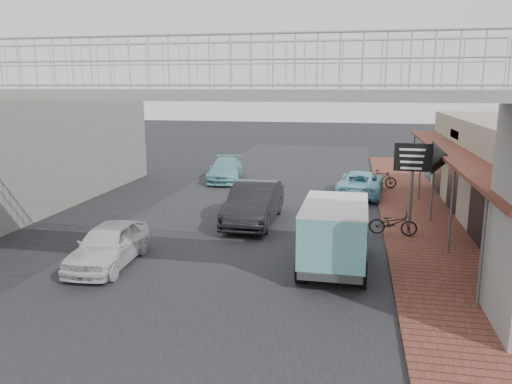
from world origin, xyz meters
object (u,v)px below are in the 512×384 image
at_px(dark_sedan, 254,203).
at_px(angkot_far, 225,170).
at_px(motorcycle_far, 382,179).
at_px(angkot_van, 335,226).
at_px(arrow_sign, 438,159).
at_px(white_hatchback, 108,245).
at_px(angkot_curb, 360,183).
at_px(motorcycle_near, 393,223).

bearing_deg(dark_sedan, angkot_far, 111.93).
relative_size(angkot_far, motorcycle_far, 2.83).
xyz_separation_m(angkot_van, motorcycle_far, (1.92, 12.07, -0.72)).
relative_size(angkot_far, arrow_sign, 1.30).
distance_m(angkot_far, angkot_van, 14.56).
xyz_separation_m(white_hatchback, angkot_van, (6.68, 1.08, 0.65)).
height_order(angkot_curb, motorcycle_near, angkot_curb).
distance_m(white_hatchback, arrow_sign, 11.36).
xyz_separation_m(dark_sedan, motorcycle_near, (5.25, -1.00, -0.26)).
distance_m(angkot_curb, arrow_sign, 7.34).
bearing_deg(motorcycle_near, angkot_curb, 12.45).
height_order(motorcycle_near, motorcycle_far, motorcycle_far).
bearing_deg(angkot_curb, white_hatchback, 61.42).
relative_size(dark_sedan, motorcycle_near, 2.89).
distance_m(angkot_van, motorcycle_far, 12.24).
bearing_deg(arrow_sign, angkot_far, 141.01).
xyz_separation_m(angkot_van, arrow_sign, (3.34, 3.82, 1.53)).
distance_m(motorcycle_near, motorcycle_far, 8.61).
height_order(angkot_van, motorcycle_far, angkot_van).
distance_m(dark_sedan, angkot_van, 5.58).
xyz_separation_m(angkot_van, motorcycle_near, (1.92, 3.46, -0.75)).
distance_m(angkot_curb, motorcycle_near, 6.99).
bearing_deg(angkot_far, motorcycle_near, -55.55).
height_order(white_hatchback, angkot_curb, white_hatchback).
bearing_deg(white_hatchback, motorcycle_near, 25.05).
bearing_deg(motorcycle_far, arrow_sign, -156.64).
xyz_separation_m(angkot_far, arrow_sign, (10.04, -9.08, 2.18)).
height_order(angkot_curb, angkot_van, angkot_van).
bearing_deg(motorcycle_far, motorcycle_near, -166.39).
relative_size(angkot_curb, angkot_van, 1.08).
height_order(motorcycle_near, arrow_sign, arrow_sign).
height_order(motorcycle_far, arrow_sign, arrow_sign).
bearing_deg(motorcycle_far, angkot_curb, 160.81).
bearing_deg(motorcycle_far, angkot_far, 98.07).
distance_m(angkot_far, arrow_sign, 13.71).
xyz_separation_m(motorcycle_far, arrow_sign, (1.42, -8.25, 2.25)).
height_order(angkot_far, angkot_van, angkot_van).
bearing_deg(white_hatchback, angkot_van, 6.39).
bearing_deg(white_hatchback, angkot_curb, 53.97).
bearing_deg(angkot_curb, motorcycle_far, -118.12).
xyz_separation_m(angkot_curb, angkot_far, (-7.52, 2.54, 0.01)).
bearing_deg(angkot_van, motorcycle_near, 61.78).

